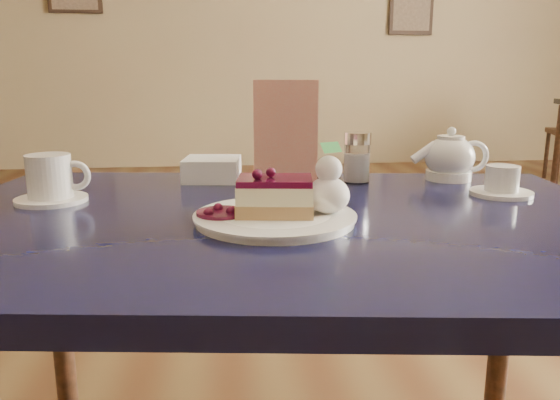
{
  "coord_description": "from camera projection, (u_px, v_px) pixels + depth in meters",
  "views": [
    {
      "loc": [
        -0.16,
        -0.67,
        0.92
      ],
      "look_at": [
        -0.08,
        0.05,
        0.75
      ],
      "focal_mm": 35.0,
      "sensor_mm": 36.0,
      "label": 1
    }
  ],
  "objects": [
    {
      "name": "menu_card",
      "position": [
        286.0,
        131.0,
        1.12
      ],
      "size": [
        0.13,
        0.04,
        0.21
      ],
      "primitive_type": "cube",
      "rotation": [
        0.0,
        0.0,
        -0.13
      ],
      "color": "beige",
      "rests_on": "main_table"
    },
    {
      "name": "berry_sauce",
      "position": [
        221.0,
        213.0,
        0.81
      ],
      "size": [
        0.08,
        0.08,
        0.01
      ],
      "primitive_type": "cylinder",
      "color": "#4B0928",
      "rests_on": "dessert_plate"
    },
    {
      "name": "cheesecake_slice",
      "position": [
        275.0,
        196.0,
        0.81
      ],
      "size": [
        0.12,
        0.09,
        0.06
      ],
      "rotation": [
        0.0,
        0.0,
        -0.13
      ],
      "color": "tan",
      "rests_on": "dessert_plate"
    },
    {
      "name": "dessert_plate",
      "position": [
        275.0,
        218.0,
        0.82
      ],
      "size": [
        0.24,
        0.24,
        0.01
      ],
      "primitive_type": "cylinder",
      "color": "white",
      "rests_on": "main_table"
    },
    {
      "name": "main_table",
      "position": [
        276.0,
        258.0,
        0.88
      ],
      "size": [
        1.21,
        0.89,
        0.7
      ],
      "rotation": [
        0.0,
        0.0,
        -0.13
      ],
      "color": "black",
      "rests_on": "ground"
    },
    {
      "name": "coffee_set",
      "position": [
        51.0,
        181.0,
        0.94
      ],
      "size": [
        0.13,
        0.12,
        0.08
      ],
      "color": "white",
      "rests_on": "main_table"
    },
    {
      "name": "napkin_stack",
      "position": [
        212.0,
        169.0,
        1.14
      ],
      "size": [
        0.13,
        0.13,
        0.05
      ],
      "primitive_type": "cube",
      "rotation": [
        0.0,
        0.0,
        -0.13
      ],
      "color": "white",
      "rests_on": "main_table"
    },
    {
      "name": "sugar_shaker",
      "position": [
        357.0,
        157.0,
        1.11
      ],
      "size": [
        0.06,
        0.06,
        0.1
      ],
      "color": "white",
      "rests_on": "main_table"
    },
    {
      "name": "whipped_cream",
      "position": [
        328.0,
        195.0,
        0.82
      ],
      "size": [
        0.07,
        0.07,
        0.06
      ],
      "color": "white",
      "rests_on": "dessert_plate"
    },
    {
      "name": "tea_set",
      "position": [
        459.0,
        163.0,
        1.11
      ],
      "size": [
        0.19,
        0.26,
        0.1
      ],
      "color": "white",
      "rests_on": "main_table"
    }
  ]
}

